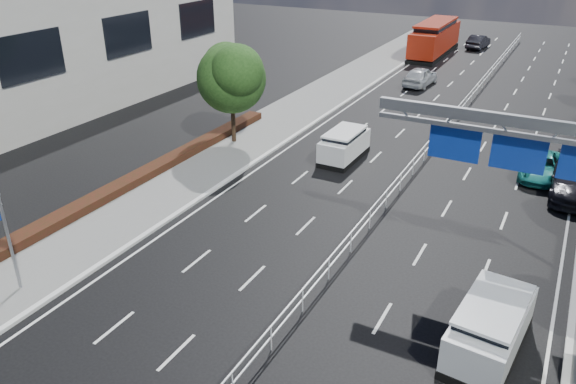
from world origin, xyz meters
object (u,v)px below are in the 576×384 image
at_px(parked_car_teal, 540,166).
at_px(parked_car_dark, 573,181).
at_px(near_car_dark, 478,42).
at_px(overhead_gantry, 541,150).
at_px(silver_minivan, 490,327).
at_px(red_bus, 435,37).
at_px(white_minivan, 344,145).
at_px(near_car_silver, 420,76).

bearing_deg(parked_car_teal, parked_car_dark, -48.45).
bearing_deg(parked_car_dark, near_car_dark, 105.02).
xyz_separation_m(near_car_dark, parked_car_teal, (10.29, -36.37, -0.12)).
height_order(overhead_gantry, silver_minivan, overhead_gantry).
bearing_deg(silver_minivan, red_bus, 112.47).
bearing_deg(parked_car_dark, white_minivan, -178.36).
xyz_separation_m(overhead_gantry, parked_car_teal, (-0.24, 11.51, -4.96)).
xyz_separation_m(overhead_gantry, near_car_dark, (-10.53, 47.88, -4.84)).
height_order(near_car_silver, parked_car_dark, near_car_silver).
distance_m(parked_car_teal, parked_car_dark, 2.57).
xyz_separation_m(white_minivan, red_bus, (-3.02, 33.20, 0.99)).
distance_m(white_minivan, parked_car_teal, 11.32).
bearing_deg(near_car_dark, overhead_gantry, 108.15).
bearing_deg(silver_minivan, parked_car_dark, 88.88).
bearing_deg(white_minivan, parked_car_teal, 14.91).
relative_size(white_minivan, parked_car_teal, 0.91).
bearing_deg(near_car_silver, parked_car_dark, 129.78).
distance_m(overhead_gantry, silver_minivan, 6.84).
bearing_deg(near_car_dark, silver_minivan, 106.76).
xyz_separation_m(white_minivan, parked_car_teal, (10.98, 2.76, -0.25)).
xyz_separation_m(overhead_gantry, parked_car_dark, (1.56, 9.68, -4.80)).
height_order(overhead_gantry, white_minivan, overhead_gantry).
distance_m(red_bus, near_car_silver, 13.95).
distance_m(near_car_dark, parked_car_dark, 40.07).
bearing_deg(red_bus, parked_car_dark, -64.16).
height_order(white_minivan, near_car_silver, white_minivan).
bearing_deg(overhead_gantry, parked_car_dark, 80.84).
height_order(white_minivan, parked_car_dark, white_minivan).
bearing_deg(white_minivan, red_bus, 96.00).
bearing_deg(silver_minivan, near_car_dark, 106.88).
height_order(silver_minivan, parked_car_teal, silver_minivan).
height_order(red_bus, parked_car_dark, red_bus).
relative_size(white_minivan, near_car_silver, 0.87).
bearing_deg(silver_minivan, white_minivan, 134.47).
distance_m(silver_minivan, parked_car_teal, 16.51).
height_order(near_car_dark, parked_car_dark, parked_car_dark).
distance_m(overhead_gantry, near_car_silver, 31.02).
relative_size(overhead_gantry, silver_minivan, 2.12).
relative_size(overhead_gantry, parked_car_teal, 2.19).
relative_size(silver_minivan, parked_car_teal, 1.03).
relative_size(near_car_dark, silver_minivan, 0.97).
height_order(white_minivan, near_car_dark, white_minivan).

